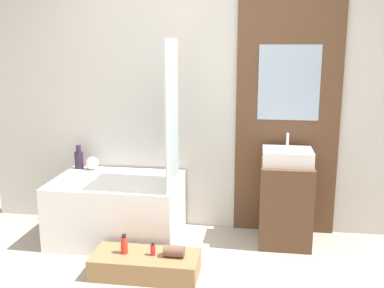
{
  "coord_description": "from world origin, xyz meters",
  "views": [
    {
      "loc": [
        0.56,
        -2.62,
        1.75
      ],
      "look_at": [
        0.08,
        0.68,
        1.02
      ],
      "focal_mm": 42.0,
      "sensor_mm": 36.0,
      "label": 1
    }
  ],
  "objects_px": {
    "wooden_step_bench": "(145,265)",
    "vase_tall_dark": "(79,159)",
    "bathtub": "(118,209)",
    "bottle_soap_primary": "(124,245)",
    "vase_round_light": "(92,163)",
    "bottle_soap_secondary": "(153,250)",
    "sink": "(287,157)"
  },
  "relations": [
    {
      "from": "wooden_step_bench",
      "to": "vase_tall_dark",
      "type": "distance_m",
      "value": 1.42
    },
    {
      "from": "vase_round_light",
      "to": "sink",
      "type": "bearing_deg",
      "value": -4.61
    },
    {
      "from": "bottle_soap_secondary",
      "to": "bathtub",
      "type": "bearing_deg",
      "value": 127.08
    },
    {
      "from": "vase_round_light",
      "to": "bottle_soap_primary",
      "type": "relative_size",
      "value": 0.79
    },
    {
      "from": "sink",
      "to": "bottle_soap_secondary",
      "type": "xyz_separation_m",
      "value": [
        -1.03,
        -0.77,
        -0.59
      ]
    },
    {
      "from": "wooden_step_bench",
      "to": "sink",
      "type": "height_order",
      "value": "sink"
    },
    {
      "from": "bathtub",
      "to": "wooden_step_bench",
      "type": "height_order",
      "value": "bathtub"
    },
    {
      "from": "bathtub",
      "to": "sink",
      "type": "height_order",
      "value": "sink"
    },
    {
      "from": "vase_round_light",
      "to": "bottle_soap_secondary",
      "type": "bearing_deg",
      "value": -48.49
    },
    {
      "from": "wooden_step_bench",
      "to": "sink",
      "type": "distance_m",
      "value": 1.52
    },
    {
      "from": "bathtub",
      "to": "bottle_soap_primary",
      "type": "relative_size",
      "value": 7.21
    },
    {
      "from": "bathtub",
      "to": "bottle_soap_secondary",
      "type": "xyz_separation_m",
      "value": [
        0.48,
        -0.64,
        -0.07
      ]
    },
    {
      "from": "bathtub",
      "to": "sink",
      "type": "bearing_deg",
      "value": 5.16
    },
    {
      "from": "sink",
      "to": "bottle_soap_primary",
      "type": "distance_m",
      "value": 1.58
    },
    {
      "from": "bathtub",
      "to": "vase_round_light",
      "type": "distance_m",
      "value": 0.56
    },
    {
      "from": "sink",
      "to": "bottle_soap_secondary",
      "type": "height_order",
      "value": "sink"
    },
    {
      "from": "wooden_step_bench",
      "to": "vase_tall_dark",
      "type": "relative_size",
      "value": 3.56
    },
    {
      "from": "sink",
      "to": "vase_round_light",
      "type": "xyz_separation_m",
      "value": [
        -1.85,
        0.15,
        -0.17
      ]
    },
    {
      "from": "vase_round_light",
      "to": "bottle_soap_secondary",
      "type": "distance_m",
      "value": 1.3
    },
    {
      "from": "sink",
      "to": "bottle_soap_primary",
      "type": "relative_size",
      "value": 2.72
    },
    {
      "from": "bottle_soap_primary",
      "to": "vase_round_light",
      "type": "bearing_deg",
      "value": 122.56
    },
    {
      "from": "vase_tall_dark",
      "to": "vase_round_light",
      "type": "relative_size",
      "value": 1.85
    },
    {
      "from": "bottle_soap_secondary",
      "to": "sink",
      "type": "bearing_deg",
      "value": 36.75
    },
    {
      "from": "bathtub",
      "to": "bottle_soap_secondary",
      "type": "height_order",
      "value": "bathtub"
    },
    {
      "from": "vase_tall_dark",
      "to": "bathtub",
      "type": "bearing_deg",
      "value": -32.78
    },
    {
      "from": "vase_tall_dark",
      "to": "sink",
      "type": "bearing_deg",
      "value": -4.85
    },
    {
      "from": "vase_tall_dark",
      "to": "bottle_soap_primary",
      "type": "height_order",
      "value": "vase_tall_dark"
    },
    {
      "from": "vase_tall_dark",
      "to": "vase_round_light",
      "type": "height_order",
      "value": "vase_tall_dark"
    },
    {
      "from": "bottle_soap_primary",
      "to": "bottle_soap_secondary",
      "type": "relative_size",
      "value": 1.57
    },
    {
      "from": "sink",
      "to": "vase_round_light",
      "type": "height_order",
      "value": "sink"
    },
    {
      "from": "sink",
      "to": "bottle_soap_primary",
      "type": "xyz_separation_m",
      "value": [
        -1.26,
        -0.77,
        -0.56
      ]
    },
    {
      "from": "wooden_step_bench",
      "to": "sink",
      "type": "xyz_separation_m",
      "value": [
        1.1,
        0.77,
        0.71
      ]
    }
  ]
}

